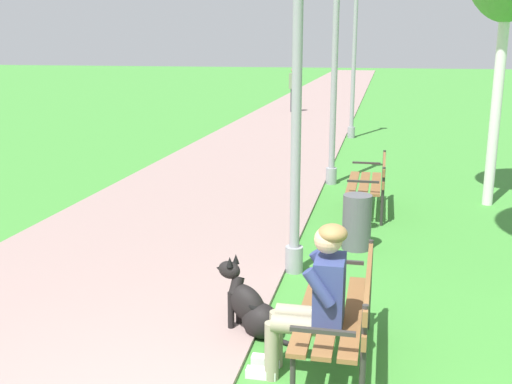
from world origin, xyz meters
The scene contains 10 objects.
paved_path centered at (-2.01, 24.00, 0.02)m, with size 3.74×60.00×0.04m, color gray.
park_bench_near centered at (0.64, 1.61, 0.51)m, with size 0.55×1.50×0.85m.
park_bench_mid centered at (0.73, 6.27, 0.51)m, with size 0.55×1.50×0.85m.
person_seated_on_near_bench centered at (0.43, 1.39, 0.68)m, with size 0.74×0.49×1.25m.
dog_black centered at (-0.19, 1.97, 0.26)m, with size 0.79×0.46×0.71m.
lamp_post_near centered at (-0.04, 3.56, 2.10)m, with size 0.24×0.24×4.05m.
lamp_post_mid centered at (-0.02, 8.05, 2.12)m, with size 0.24×0.24×4.10m.
lamp_post_far centered at (0.02, 13.68, 2.23)m, with size 0.24×0.24×4.30m.
litter_bin centered at (0.61, 4.50, 0.35)m, with size 0.36×0.36×0.70m, color #515156.
pedestrian_distant centered at (-2.42, 19.30, 0.84)m, with size 0.32×0.22×1.65m.
Camera 1 is at (0.88, -2.86, 2.54)m, focal length 42.46 mm.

